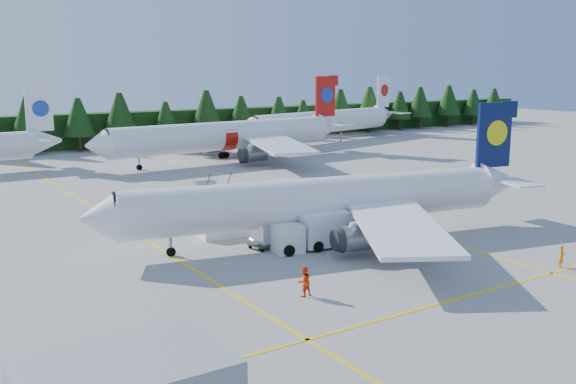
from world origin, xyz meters
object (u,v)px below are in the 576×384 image
airstairs (223,225)px  service_truck (311,231)px  airliner_red (220,137)px  airliner_navy (311,202)px

airstairs → service_truck: (3.67, -7.43, 0.53)m
airliner_red → airstairs: bearing=-121.4°
airstairs → airliner_navy: bearing=-45.9°
airliner_navy → airliner_red: 46.45m
service_truck → airliner_red: bearing=77.4°
service_truck → airliner_navy: bearing=61.4°
airstairs → airliner_red: bearing=66.3°
airliner_navy → service_truck: airliner_navy is taller
airliner_navy → airstairs: (-4.93, 5.63, -2.35)m
airliner_navy → airstairs: bearing=142.2°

